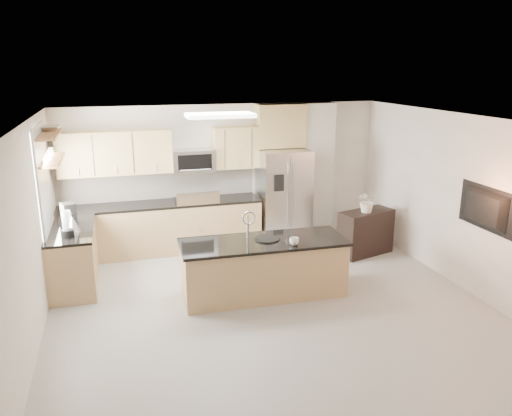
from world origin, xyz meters
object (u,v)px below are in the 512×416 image
object	(u,v)px
platter	(267,239)
television	(481,209)
kettle	(73,223)
microwave	(193,161)
bowl	(49,128)
credenza	(366,232)
range	(197,224)
coffee_maker	(69,215)
cup	(294,241)
flower_vase	(368,195)
blender	(67,226)
refrigerator	(283,196)
island	(263,267)

from	to	relation	value
platter	television	world-z (taller)	television
kettle	television	bearing A→B (deg)	-19.08
microwave	kettle	world-z (taller)	microwave
platter	television	distance (m)	3.03
bowl	kettle	bearing A→B (deg)	-66.09
credenza	range	bearing A→B (deg)	142.69
kettle	coffee_maker	world-z (taller)	coffee_maker
cup	platter	xyz separation A→B (m)	(-0.30, 0.33, -0.04)
range	platter	xyz separation A→B (m)	(0.68, -2.14, 0.37)
bowl	flower_vase	xyz separation A→B (m)	(5.07, -0.47, -1.28)
cup	microwave	bearing A→B (deg)	110.82
microwave	credenza	distance (m)	3.34
range	television	xyz separation A→B (m)	(3.51, -3.12, 0.88)
television	coffee_maker	bearing A→B (deg)	68.30
platter	television	bearing A→B (deg)	-19.12
range	flower_vase	size ratio (longest dim) A/B	1.87
flower_vase	bowl	bearing A→B (deg)	174.74
bowl	platter	bearing A→B (deg)	-26.17
blender	flower_vase	bearing A→B (deg)	3.84
microwave	refrigerator	bearing A→B (deg)	-5.86
range	television	world-z (taller)	television
platter	flower_vase	world-z (taller)	flower_vase
microwave	credenza	xyz separation A→B (m)	(2.86, -1.22, -1.23)
coffee_maker	platter	bearing A→B (deg)	-24.23
island	credenza	world-z (taller)	island
island	kettle	world-z (taller)	island
microwave	bowl	bearing A→B (deg)	-159.90
refrigerator	cup	bearing A→B (deg)	-105.57
credenza	blender	world-z (taller)	blender
cup	platter	distance (m)	0.45
refrigerator	platter	distance (m)	2.31
range	refrigerator	xyz separation A→B (m)	(1.66, -0.05, 0.42)
flower_vase	television	size ratio (longest dim) A/B	0.57
blender	credenza	bearing A→B (deg)	4.58
cup	credenza	bearing A→B (deg)	36.13
kettle	platter	bearing A→B (deg)	-19.03
kettle	bowl	distance (m)	1.46
microwave	cup	world-z (taller)	microwave
range	coffee_maker	distance (m)	2.36
microwave	bowl	size ratio (longest dim) A/B	1.96
cup	television	xyz separation A→B (m)	(2.52, -0.65, 0.46)
credenza	cup	xyz separation A→B (m)	(-1.87, -1.37, 0.49)
kettle	television	size ratio (longest dim) A/B	0.25
platter	television	size ratio (longest dim) A/B	0.33
island	coffee_maker	distance (m)	3.08
coffee_maker	kettle	bearing A→B (deg)	-77.51
credenza	flower_vase	world-z (taller)	flower_vase
cup	flower_vase	world-z (taller)	flower_vase
refrigerator	flower_vase	world-z (taller)	refrigerator
range	credenza	size ratio (longest dim) A/B	1.14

